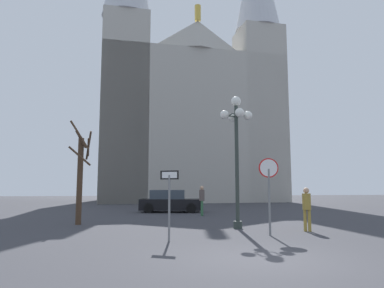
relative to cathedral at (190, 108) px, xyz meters
The scene contains 9 objects.
ground_plane 35.34m from the cathedral, 95.13° to the right, with size 120.00×120.00×0.00m, color #38383D.
cathedral is the anchor object (origin of this frame).
stop_sign 30.94m from the cathedral, 92.64° to the right, with size 0.70×0.17×2.72m.
one_way_arrow_sign 32.23m from the cathedral, 99.34° to the right, with size 0.56×0.31×2.22m.
street_lamp 28.29m from the cathedral, 93.98° to the right, with size 1.41×1.41×5.55m.
bare_tree 27.67m from the cathedral, 109.21° to the right, with size 1.01×1.06×4.71m.
parked_car_near_black 20.74m from the cathedral, 102.40° to the right, with size 4.34×2.50×1.48m.
pedestrian_walking 23.23m from the cathedral, 96.13° to the right, with size 0.32×0.32×1.76m.
pedestrian_standing 30.33m from the cathedral, 89.01° to the right, with size 0.32×0.32×1.67m.
Camera 1 is at (-2.95, -8.13, 1.70)m, focal length 32.92 mm.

